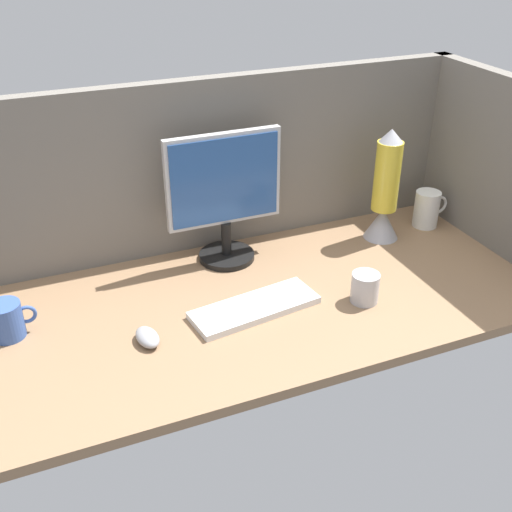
# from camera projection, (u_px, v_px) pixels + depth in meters

# --- Properties ---
(ground_plane) EXTENTS (1.80, 0.80, 0.03)m
(ground_plane) POSITION_uv_depth(u_px,v_px,m) (250.00, 302.00, 1.83)
(ground_plane) COLOR #8C6B4C
(cubicle_wall_back) EXTENTS (1.80, 0.05, 0.56)m
(cubicle_wall_back) POSITION_uv_depth(u_px,v_px,m) (206.00, 165.00, 1.99)
(cubicle_wall_back) COLOR slate
(cubicle_wall_back) RESTS_ON ground_plane
(cubicle_wall_side) EXTENTS (0.05, 0.80, 0.56)m
(cubicle_wall_side) POSITION_uv_depth(u_px,v_px,m) (504.00, 167.00, 1.98)
(cubicle_wall_side) COLOR slate
(cubicle_wall_side) RESTS_ON ground_plane
(monitor) EXTENTS (0.37, 0.18, 0.42)m
(monitor) POSITION_uv_depth(u_px,v_px,m) (224.00, 193.00, 1.92)
(monitor) COLOR black
(monitor) RESTS_ON ground_plane
(keyboard) EXTENTS (0.38, 0.18, 0.02)m
(keyboard) POSITION_uv_depth(u_px,v_px,m) (255.00, 307.00, 1.76)
(keyboard) COLOR silver
(keyboard) RESTS_ON ground_plane
(mouse) EXTENTS (0.07, 0.10, 0.03)m
(mouse) POSITION_uv_depth(u_px,v_px,m) (147.00, 337.00, 1.63)
(mouse) COLOR #99999E
(mouse) RESTS_ON ground_plane
(mug_steel) EXTENTS (0.08, 0.08, 0.09)m
(mug_steel) POSITION_uv_depth(u_px,v_px,m) (365.00, 288.00, 1.79)
(mug_steel) COLOR #B2B2B7
(mug_steel) RESTS_ON ground_plane
(mug_ceramic_blue) EXTENTS (0.12, 0.09, 0.10)m
(mug_ceramic_blue) POSITION_uv_depth(u_px,v_px,m) (7.00, 320.00, 1.64)
(mug_ceramic_blue) COLOR #38569E
(mug_ceramic_blue) RESTS_ON ground_plane
(mug_ceramic_white) EXTENTS (0.13, 0.09, 0.13)m
(mug_ceramic_white) POSITION_uv_depth(u_px,v_px,m) (427.00, 209.00, 2.20)
(mug_ceramic_white) COLOR white
(mug_ceramic_white) RESTS_ON ground_plane
(lava_lamp) EXTENTS (0.12, 0.12, 0.39)m
(lava_lamp) POSITION_uv_depth(u_px,v_px,m) (385.00, 194.00, 2.08)
(lava_lamp) COLOR #A5A5AD
(lava_lamp) RESTS_ON ground_plane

